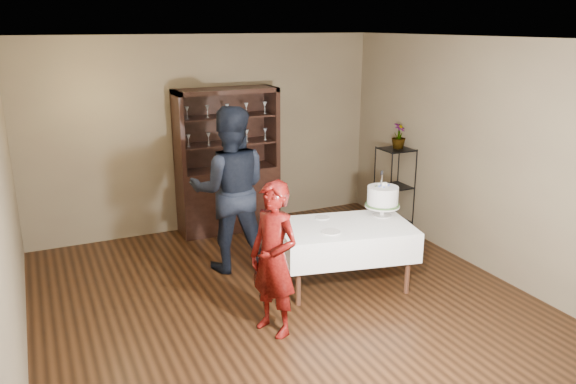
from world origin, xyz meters
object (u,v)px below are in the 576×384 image
cake (383,198)px  plant_etagere (394,186)px  china_hutch (228,184)px  cake_table (345,240)px  man (230,190)px  potted_plant (399,136)px  woman (274,259)px

cake → plant_etagere: bearing=49.3°
china_hutch → cake_table: 2.35m
cake_table → man: 1.46m
potted_plant → cake: bearing=-131.4°
man → potted_plant: size_ratio=5.64×
plant_etagere → potted_plant: potted_plant is taller
china_hutch → potted_plant: size_ratio=5.77×
man → potted_plant: (2.53, 0.25, 0.38)m
plant_etagere → man: (-2.49, -0.23, 0.33)m
china_hutch → cake_table: bearing=-76.1°
woman → man: bearing=151.8°
woman → man: 1.59m
woman → cake: (1.64, 0.66, 0.19)m
plant_etagere → china_hutch: bearing=153.2°
potted_plant → cake_table: bearing=-141.3°
china_hutch → potted_plant: china_hutch is taller
woman → china_hutch: bearing=145.8°
cake_table → cake: bearing=10.1°
woman → potted_plant: size_ratio=4.30×
plant_etagere → man: man is taller
cake_table → woman: size_ratio=1.07×
man → cake: man is taller
woman → cake: woman is taller
woman → man: size_ratio=0.76×
cake_table → potted_plant: 2.15m
cake_table → potted_plant: bearing=38.7°
cake_table → woman: bearing=-152.7°
man → plant_etagere: bearing=-157.3°
cake_table → woman: 1.25m
china_hutch → woman: size_ratio=1.34×
plant_etagere → cake: (-0.97, -1.13, 0.29)m
cake → potted_plant: 1.59m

